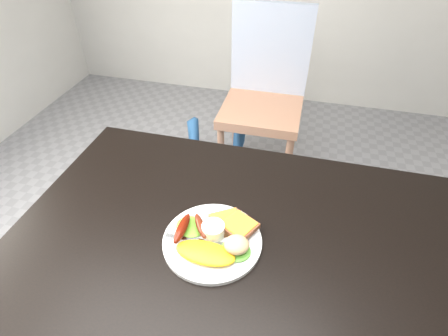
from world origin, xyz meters
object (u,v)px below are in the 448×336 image
at_px(dining_table, 239,244).
at_px(plate, 212,241).
at_px(person, 198,115).
at_px(dining_chair, 261,110).

bearing_deg(dining_table, plate, -156.92).
xyz_separation_m(dining_table, plate, (-0.06, -0.03, 0.03)).
height_order(dining_table, person, person).
bearing_deg(person, dining_table, 106.67).
height_order(dining_chair, plate, plate).
xyz_separation_m(dining_chair, person, (-0.14, -0.70, 0.35)).
height_order(dining_table, plate, plate).
bearing_deg(person, plate, 99.41).
relative_size(person, plate, 6.36).
xyz_separation_m(person, plate, (0.20, -0.51, -0.05)).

